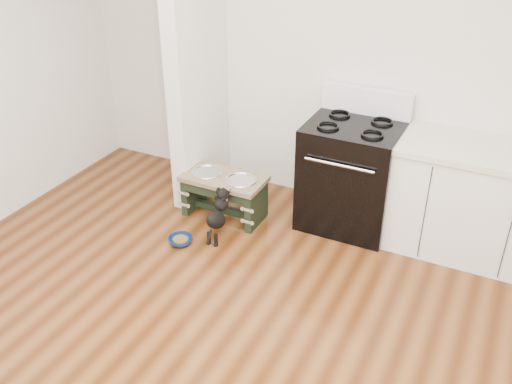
% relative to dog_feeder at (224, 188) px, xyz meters
% --- Properties ---
extents(room_shell, '(5.00, 5.00, 5.00)m').
position_rel_dog_feeder_xyz_m(room_shell, '(0.76, -1.77, 1.34)').
color(room_shell, silver).
rests_on(room_shell, ground).
extents(partition_wall, '(0.15, 0.80, 2.70)m').
position_rel_dog_feeder_xyz_m(partition_wall, '(-0.41, 0.33, 1.07)').
color(partition_wall, silver).
rests_on(partition_wall, ground).
extents(oven_range, '(0.76, 0.69, 1.14)m').
position_rel_dog_feeder_xyz_m(oven_range, '(1.01, 0.39, 0.20)').
color(oven_range, black).
rests_on(oven_range, ground).
extents(cabinet_run, '(1.24, 0.64, 0.91)m').
position_rel_dog_feeder_xyz_m(cabinet_run, '(1.99, 0.41, 0.17)').
color(cabinet_run, white).
rests_on(cabinet_run, ground).
extents(dog_feeder, '(0.72, 0.38, 0.41)m').
position_rel_dog_feeder_xyz_m(dog_feeder, '(0.00, 0.00, 0.00)').
color(dog_feeder, black).
rests_on(dog_feeder, ground).
extents(puppy, '(0.13, 0.37, 0.44)m').
position_rel_dog_feeder_xyz_m(puppy, '(0.13, -0.33, -0.04)').
color(puppy, black).
rests_on(puppy, ground).
extents(floor_bowl, '(0.24, 0.24, 0.06)m').
position_rel_dog_feeder_xyz_m(floor_bowl, '(-0.11, -0.55, -0.25)').
color(floor_bowl, navy).
rests_on(floor_bowl, ground).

